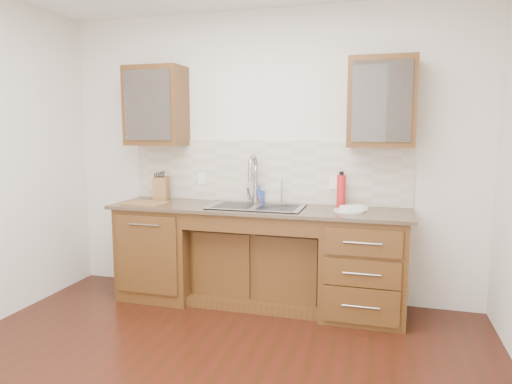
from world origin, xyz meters
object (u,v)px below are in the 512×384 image
(soap_bottle, at_px, (259,194))
(cutting_board, at_px, (146,203))
(plate, at_px, (349,211))
(knife_block, at_px, (161,189))
(water_bottle, at_px, (341,191))

(soap_bottle, bearing_deg, cutting_board, -137.04)
(plate, height_order, cutting_board, cutting_board)
(plate, bearing_deg, knife_block, 175.15)
(plate, height_order, knife_block, knife_block)
(water_bottle, xyz_separation_m, knife_block, (-1.75, -0.05, -0.03))
(cutting_board, bearing_deg, knife_block, 85.24)
(water_bottle, height_order, plate, water_bottle)
(knife_block, height_order, cutting_board, knife_block)
(water_bottle, distance_m, knife_block, 1.75)
(plate, relative_size, knife_block, 1.13)
(water_bottle, xyz_separation_m, cutting_board, (-1.77, -0.32, -0.14))
(soap_bottle, distance_m, knife_block, 0.98)
(cutting_board, bearing_deg, soap_bottle, 20.94)
(soap_bottle, height_order, cutting_board, soap_bottle)
(water_bottle, height_order, knife_block, water_bottle)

